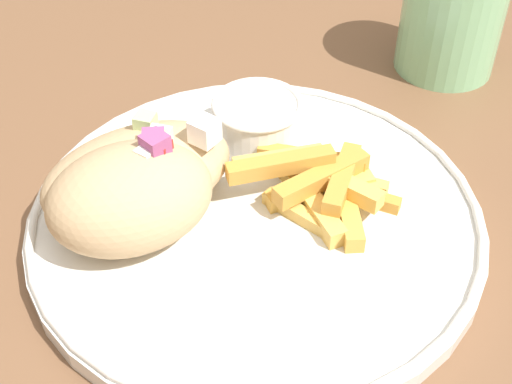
{
  "coord_description": "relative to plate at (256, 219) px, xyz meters",
  "views": [
    {
      "loc": [
        -0.06,
        -0.32,
        1.11
      ],
      "look_at": [
        0.02,
        0.01,
        0.79
      ],
      "focal_mm": 50.0,
      "sensor_mm": 36.0,
      "label": 1
    }
  ],
  "objects": [
    {
      "name": "fries_pile",
      "position": [
        0.05,
        0.01,
        0.02
      ],
      "size": [
        0.11,
        0.1,
        0.03
      ],
      "color": "gold",
      "rests_on": "plate"
    },
    {
      "name": "pita_sandwich_far",
      "position": [
        -0.07,
        0.03,
        0.03
      ],
      "size": [
        0.15,
        0.12,
        0.06
      ],
      "rotation": [
        0.0,
        0.0,
        0.31
      ],
      "color": "tan",
      "rests_on": "plate"
    },
    {
      "name": "pita_sandwich_near",
      "position": [
        -0.08,
        0.0,
        0.04
      ],
      "size": [
        0.12,
        0.1,
        0.07
      ],
      "rotation": [
        0.0,
        0.0,
        0.22
      ],
      "color": "tan",
      "rests_on": "plate"
    },
    {
      "name": "water_glass",
      "position": [
        0.21,
        0.16,
        0.04
      ],
      "size": [
        0.09,
        0.09,
        0.1
      ],
      "color": "#8CCC93",
      "rests_on": "table"
    },
    {
      "name": "table",
      "position": [
        -0.02,
        -0.01,
        -0.07
      ],
      "size": [
        1.59,
        1.59,
        0.76
      ],
      "color": "brown",
      "rests_on": "ground_plane"
    },
    {
      "name": "sauce_ramekin",
      "position": [
        0.02,
        0.08,
        0.02
      ],
      "size": [
        0.07,
        0.07,
        0.03
      ],
      "color": "white",
      "rests_on": "plate"
    },
    {
      "name": "plate",
      "position": [
        0.0,
        0.0,
        0.0
      ],
      "size": [
        0.31,
        0.31,
        0.02
      ],
      "color": "white",
      "rests_on": "table"
    }
  ]
}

